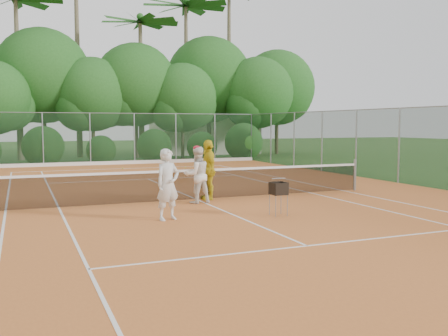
# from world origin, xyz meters

# --- Properties ---
(ground) EXTENTS (120.00, 120.00, 0.00)m
(ground) POSITION_xyz_m (0.00, 0.00, 0.00)
(ground) COLOR #294D1B
(ground) RESTS_ON ground
(clay_court) EXTENTS (18.00, 36.00, 0.02)m
(clay_court) POSITION_xyz_m (0.00, 0.00, 0.01)
(clay_court) COLOR #C76C2E
(clay_court) RESTS_ON ground
(club_building) EXTENTS (8.00, 5.00, 3.00)m
(club_building) POSITION_xyz_m (9.00, 24.00, 1.50)
(club_building) COLOR beige
(club_building) RESTS_ON ground
(tennis_net) EXTENTS (11.97, 0.10, 1.10)m
(tennis_net) POSITION_xyz_m (0.00, 0.00, 0.53)
(tennis_net) COLOR gray
(tennis_net) RESTS_ON clay_court
(player_white) EXTENTS (0.74, 0.60, 1.75)m
(player_white) POSITION_xyz_m (-1.75, -2.82, 0.90)
(player_white) COLOR silver
(player_white) RESTS_ON clay_court
(player_center_grp) EXTENTS (0.88, 0.72, 1.72)m
(player_center_grp) POSITION_xyz_m (-0.22, -0.59, 0.87)
(player_center_grp) COLOR white
(player_center_grp) RESTS_ON clay_court
(player_yellow) EXTENTS (0.57, 1.14, 1.87)m
(player_yellow) POSITION_xyz_m (0.34, -0.06, 0.96)
(player_yellow) COLOR gold
(player_yellow) RESTS_ON clay_court
(ball_hopper) EXTENTS (0.38, 0.38, 0.86)m
(ball_hopper) POSITION_xyz_m (1.05, -3.32, 0.70)
(ball_hopper) COLOR gray
(ball_hopper) RESTS_ON clay_court
(stray_ball_a) EXTENTS (0.07, 0.07, 0.07)m
(stray_ball_a) POSITION_xyz_m (-0.05, 11.77, 0.05)
(stray_ball_a) COLOR #B4D130
(stray_ball_a) RESTS_ON clay_court
(stray_ball_b) EXTENTS (0.07, 0.07, 0.07)m
(stray_ball_b) POSITION_xyz_m (1.35, 9.76, 0.05)
(stray_ball_b) COLOR #C0DE33
(stray_ball_b) RESTS_ON clay_court
(stray_ball_c) EXTENTS (0.07, 0.07, 0.07)m
(stray_ball_c) POSITION_xyz_m (3.16, 11.00, 0.05)
(stray_ball_c) COLOR #B1D030
(stray_ball_c) RESTS_ON clay_court
(court_markings) EXTENTS (11.03, 23.83, 0.01)m
(court_markings) POSITION_xyz_m (0.00, 0.00, 0.02)
(court_markings) COLOR white
(court_markings) RESTS_ON clay_court
(fence_back) EXTENTS (18.07, 0.07, 3.00)m
(fence_back) POSITION_xyz_m (0.00, 15.00, 1.52)
(fence_back) COLOR #19381E
(fence_back) RESTS_ON clay_court
(tropical_treeline) EXTENTS (32.10, 8.49, 15.03)m
(tropical_treeline) POSITION_xyz_m (1.43, 20.22, 5.11)
(tropical_treeline) COLOR brown
(tropical_treeline) RESTS_ON ground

